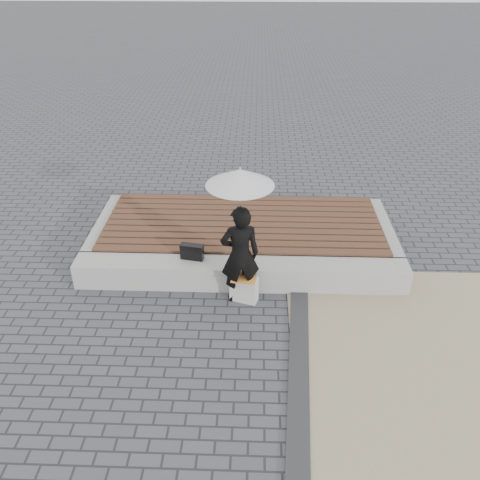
% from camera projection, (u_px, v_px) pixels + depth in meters
% --- Properties ---
extents(ground, '(80.00, 80.00, 0.00)m').
position_uv_depth(ground, '(236.00, 359.00, 6.41)').
color(ground, '#45454A').
rests_on(ground, ground).
extents(edging_band, '(0.61, 5.20, 0.04)m').
position_uv_depth(edging_band, '(299.00, 390.00, 5.95)').
color(edging_band, '#2E2E30').
rests_on(edging_band, ground).
extents(seating_ledge, '(5.00, 0.45, 0.40)m').
position_uv_depth(seating_ledge, '(241.00, 273.00, 7.68)').
color(seating_ledge, '#AAA9A5').
rests_on(seating_ledge, ground).
extents(timber_platform, '(5.00, 2.00, 0.40)m').
position_uv_depth(timber_platform, '(243.00, 233.00, 8.71)').
color(timber_platform, '#989894').
rests_on(timber_platform, ground).
extents(timber_decking, '(4.60, 2.00, 0.04)m').
position_uv_depth(timber_decking, '(243.00, 222.00, 8.60)').
color(timber_decking, brown).
rests_on(timber_decking, timber_platform).
extents(woman, '(0.61, 0.45, 1.52)m').
position_uv_depth(woman, '(240.00, 255.00, 7.09)').
color(woman, black).
rests_on(woman, ground).
extents(parasol, '(0.90, 0.90, 1.14)m').
position_uv_depth(parasol, '(240.00, 177.00, 6.49)').
color(parasol, '#A5A5AA').
rests_on(parasol, ground).
extents(handbag, '(0.36, 0.18, 0.24)m').
position_uv_depth(handbag, '(192.00, 252.00, 7.60)').
color(handbag, black).
rests_on(handbag, seating_ledge).
extents(canvas_tote, '(0.42, 0.28, 0.41)m').
position_uv_depth(canvas_tote, '(244.00, 289.00, 7.34)').
color(canvas_tote, silver).
rests_on(canvas_tote, ground).
extents(magazine, '(0.38, 0.30, 0.01)m').
position_uv_depth(magazine, '(244.00, 279.00, 7.19)').
color(magazine, '#F14943').
rests_on(magazine, canvas_tote).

